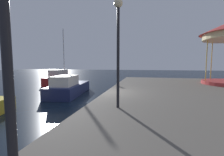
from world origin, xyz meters
The scene contains 5 objects.
ground_plane centered at (0.00, 0.00, 0.00)m, with size 120.00×120.00×0.00m, color black.
motorboat_navy centered at (-3.87, 2.17, 0.63)m, with size 2.81×5.75×1.69m.
sailboat_red centered at (-8.35, 8.35, 0.74)m, with size 2.35×5.89×7.41m.
lamp_post_mid_promenade centered at (1.45, -3.47, 3.82)m, with size 0.36×0.36×4.43m.
bollard_north centered at (0.37, 2.57, 1.00)m, with size 0.24×0.24×0.40m, color #2D2D33.
Camera 1 is at (2.56, -9.66, 2.62)m, focal length 24.33 mm.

